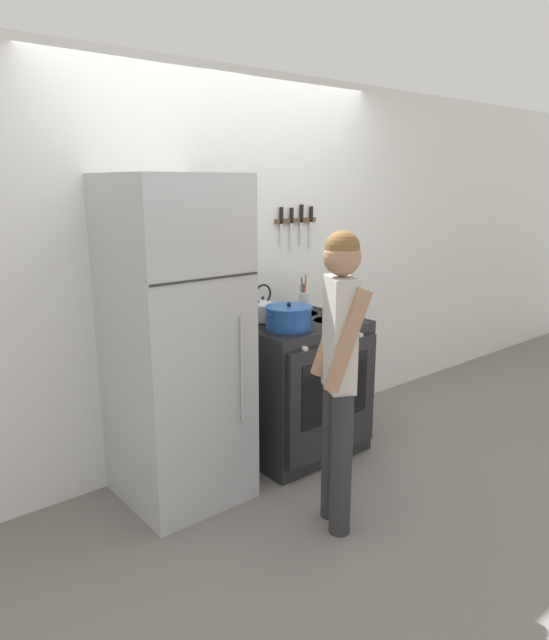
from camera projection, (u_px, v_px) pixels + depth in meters
name	position (u px, v px, depth m)	size (l,w,h in m)	color
ground_plane	(232.00, 443.00, 4.11)	(14.00, 14.00, 0.00)	slate
wall_back	(226.00, 267.00, 3.83)	(10.00, 0.06, 2.55)	silver
refrigerator	(176.00, 343.00, 3.25)	(0.66, 0.71, 1.88)	#B7BABF
stove_range	(298.00, 386.00, 3.91)	(0.82, 0.73, 0.93)	#232326
dutch_oven_pot	(289.00, 317.00, 3.58)	(0.34, 0.30, 0.17)	#1E4C9E
tea_kettle	(263.00, 309.00, 3.80)	(0.22, 0.18, 0.25)	silver
utensil_jar	(304.00, 301.00, 4.03)	(0.07, 0.07, 0.27)	silver
person	(339.00, 365.00, 2.93)	(0.36, 0.40, 1.61)	#2D2D30
wall_knife_strip	(296.00, 220.00, 4.09)	(0.38, 0.03, 0.32)	brown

